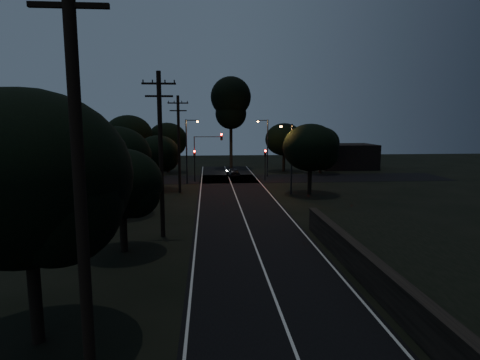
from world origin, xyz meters
TOP-DOWN VIEW (x-y plane):
  - road_surface at (0.00, 31.12)m, footprint 60.00×70.00m
  - retaining_wall at (7.74, 3.00)m, footprint 6.93×26.00m
  - utility_pole_near at (-6.00, -2.00)m, footprint 2.20×0.30m
  - utility_pole_mid at (-6.00, 15.00)m, footprint 2.20×0.30m
  - utility_pole_far at (-6.00, 32.00)m, footprint 2.20×0.30m
  - tree_left_a at (-8.75, 1.86)m, footprint 7.04×7.04m
  - tree_left_b at (-7.83, 11.90)m, footprint 4.90×4.90m
  - tree_left_c at (-10.29, 21.88)m, footprint 5.86×5.86m
  - tree_left_d at (-8.33, 33.90)m, footprint 4.90×4.90m
  - tree_far_nw at (-8.79, 49.88)m, footprint 5.98×5.98m
  - tree_far_w at (-13.76, 45.86)m, footprint 6.78×6.78m
  - tree_far_ne at (9.21, 49.88)m, footprint 5.92×5.92m
  - tree_far_e at (14.19, 46.89)m, footprint 5.47×5.47m
  - tree_right_a at (8.21, 29.88)m, footprint 5.93×5.93m
  - tall_pine at (1.00, 55.00)m, footprint 6.61×6.61m
  - building_left at (-20.00, 52.00)m, footprint 10.00×8.00m
  - building_right at (20.00, 53.00)m, footprint 9.00×7.00m
  - signal_left at (-4.60, 39.99)m, footprint 0.28×0.35m
  - signal_right at (4.60, 39.99)m, footprint 0.28×0.35m
  - signal_mast at (-2.91, 39.99)m, footprint 3.70×0.35m
  - streetlight_a at (-5.31, 38.00)m, footprint 1.66×0.26m
  - streetlight_b at (5.31, 44.00)m, footprint 1.66×0.26m
  - streetlight_c at (5.83, 30.00)m, footprint 1.46×0.26m
  - car at (0.64, 44.01)m, footprint 1.90×3.85m

SIDE VIEW (x-z plane):
  - road_surface at x=0.00m, z-range 0.00..0.03m
  - retaining_wall at x=7.74m, z-range -0.18..1.42m
  - car at x=0.64m, z-range 0.00..1.26m
  - building_right at x=20.00m, z-range 0.00..4.00m
  - building_left at x=-20.00m, z-range 0.00..4.40m
  - signal_left at x=-4.60m, z-range 0.79..4.89m
  - signal_right at x=4.60m, z-range 0.79..4.89m
  - tree_left_d at x=-8.33m, z-range 0.92..7.14m
  - tree_left_b at x=-7.83m, z-range 0.92..7.15m
  - signal_mast at x=-2.91m, z-range 1.21..7.46m
  - streetlight_c at x=5.83m, z-range 0.60..8.10m
  - tree_far_e at x=14.19m, z-range 1.03..7.96m
  - streetlight_a at x=-5.31m, z-range 0.64..8.64m
  - streetlight_b at x=5.31m, z-range 0.64..8.64m
  - tree_left_c at x=-10.29m, z-range 1.08..8.48m
  - tree_far_ne at x=9.21m, z-range 1.10..8.58m
  - tree_right_a at x=8.21m, z-range 1.12..8.65m
  - tree_far_nw at x=-8.79m, z-range 1.12..8.69m
  - utility_pole_far at x=-6.00m, z-range 0.23..10.73m
  - tree_far_w at x=-13.76m, z-range 1.30..9.94m
  - utility_pole_mid at x=-6.00m, z-range 0.24..11.24m
  - tree_left_a at x=-8.75m, z-range 1.31..10.22m
  - utility_pole_near at x=-6.00m, z-range 0.25..12.25m
  - tall_pine at x=1.00m, z-range 3.32..18.35m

